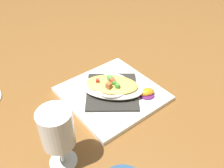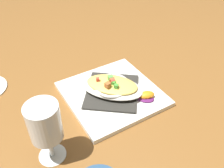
# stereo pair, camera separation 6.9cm
# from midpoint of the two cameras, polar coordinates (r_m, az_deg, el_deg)

# --- Properties ---
(ground_plane) EXTENTS (2.60, 2.60, 0.00)m
(ground_plane) POSITION_cam_midpoint_polar(r_m,az_deg,el_deg) (0.71, 2.75, -2.83)
(ground_plane) COLOR brown
(square_plate) EXTENTS (0.28, 0.28, 0.01)m
(square_plate) POSITION_cam_midpoint_polar(r_m,az_deg,el_deg) (0.71, 2.77, -2.42)
(square_plate) COLOR white
(square_plate) RESTS_ON ground_plane
(folded_napkin) EXTENTS (0.21, 0.21, 0.01)m
(folded_napkin) POSITION_cam_midpoint_polar(r_m,az_deg,el_deg) (0.70, 2.79, -1.80)
(folded_napkin) COLOR #2D2C28
(folded_napkin) RESTS_ON square_plate
(gratin_dish) EXTENTS (0.19, 0.20, 0.04)m
(gratin_dish) POSITION_cam_midpoint_polar(r_m,az_deg,el_deg) (0.69, 2.84, -0.60)
(gratin_dish) COLOR silver
(gratin_dish) RESTS_ON folded_napkin
(orange_garnish) EXTENTS (0.06, 0.06, 0.02)m
(orange_garnish) POSITION_cam_midpoint_polar(r_m,az_deg,el_deg) (0.69, 10.76, -2.85)
(orange_garnish) COLOR #5B1F5C
(orange_garnish) RESTS_ON square_plate
(stemmed_glass) EXTENTS (0.07, 0.07, 0.15)m
(stemmed_glass) POSITION_cam_midpoint_polar(r_m,az_deg,el_deg) (0.51, -11.53, -9.51)
(stemmed_glass) COLOR white
(stemmed_glass) RESTS_ON ground_plane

